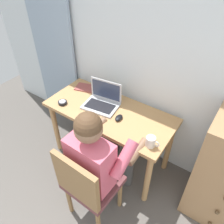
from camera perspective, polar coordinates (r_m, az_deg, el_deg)
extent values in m
cube|color=silver|center=(2.02, 15.06, 13.28)|extent=(4.80, 0.05, 2.50)
cube|color=#8EA3B7|center=(2.80, -14.99, 16.75)|extent=(0.64, 0.03, 2.13)
cube|color=tan|center=(2.20, -0.65, 0.00)|extent=(1.29, 0.58, 0.03)
cylinder|color=tan|center=(2.63, -14.16, -3.97)|extent=(0.06, 0.06, 0.68)
cylinder|color=tan|center=(2.15, 9.07, -16.65)|extent=(0.06, 0.06, 0.68)
cylinder|color=tan|center=(2.86, -7.51, 1.32)|extent=(0.06, 0.06, 0.68)
cylinder|color=tan|center=(2.43, 14.28, -8.69)|extent=(0.06, 0.06, 0.68)
sphere|color=brown|center=(2.35, 23.72, -24.71)|extent=(0.04, 0.04, 0.04)
sphere|color=brown|center=(2.17, 25.30, -22.19)|extent=(0.04, 0.04, 0.04)
cube|color=brown|center=(2.00, -4.76, -17.47)|extent=(0.43, 0.41, 0.05)
cube|color=olive|center=(1.74, -9.20, -17.21)|extent=(0.42, 0.05, 0.42)
cylinder|color=olive|center=(2.20, 2.04, -20.12)|extent=(0.04, 0.04, 0.41)
cylinder|color=olive|center=(2.32, -5.13, -15.72)|extent=(0.04, 0.04, 0.41)
cylinder|color=olive|center=(2.09, -3.56, -26.24)|extent=(0.04, 0.04, 0.41)
cylinder|color=olive|center=(2.21, -10.89, -21.04)|extent=(0.04, 0.04, 0.41)
cylinder|color=#4C4C4C|center=(2.02, 1.30, -13.88)|extent=(0.15, 0.40, 0.14)
cylinder|color=#4C4C4C|center=(2.09, -2.80, -11.49)|extent=(0.15, 0.40, 0.14)
cylinder|color=#4C4C4C|center=(2.32, 4.17, -14.13)|extent=(0.11, 0.11, 0.48)
cylinder|color=#4C4C4C|center=(2.38, 0.47, -12.07)|extent=(0.11, 0.11, 0.48)
cube|color=#D1566B|center=(1.77, -5.47, -12.89)|extent=(0.37, 0.21, 0.46)
cylinder|color=#D1566B|center=(1.68, 3.13, -11.95)|extent=(0.10, 0.30, 0.25)
cylinder|color=#D1566B|center=(1.87, -8.16, -5.51)|extent=(0.10, 0.30, 0.25)
cylinder|color=#846047|center=(1.87, 6.49, -10.00)|extent=(0.08, 0.27, 0.11)
cylinder|color=#846047|center=(2.04, -4.08, -4.40)|extent=(0.08, 0.27, 0.11)
sphere|color=#846047|center=(1.50, -6.07, -4.36)|extent=(0.20, 0.20, 0.20)
sphere|color=#513823|center=(1.48, -6.15, -3.53)|extent=(0.20, 0.20, 0.20)
cube|color=#B7BABF|center=(2.23, -2.96, 1.49)|extent=(0.37, 0.28, 0.02)
cube|color=black|center=(2.22, -3.09, 1.56)|extent=(0.30, 0.19, 0.00)
cube|color=#B7BABF|center=(2.25, -1.50, 5.64)|extent=(0.34, 0.06, 0.22)
cube|color=#2D3851|center=(2.25, -1.58, 5.56)|extent=(0.30, 0.04, 0.18)
ellipsoid|color=black|center=(2.09, 1.75, -1.48)|extent=(0.07, 0.11, 0.03)
cylinder|color=black|center=(2.32, -12.54, 2.38)|extent=(0.09, 0.09, 0.03)
cylinder|color=silver|center=(2.32, -12.59, 2.68)|extent=(0.06, 0.06, 0.00)
cube|color=#994742|center=(2.52, -6.88, 6.23)|extent=(0.25, 0.21, 0.01)
cylinder|color=silver|center=(1.86, 9.81, -7.47)|extent=(0.08, 0.08, 0.09)
torus|color=silver|center=(1.84, 11.27, -8.02)|extent=(0.06, 0.01, 0.06)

